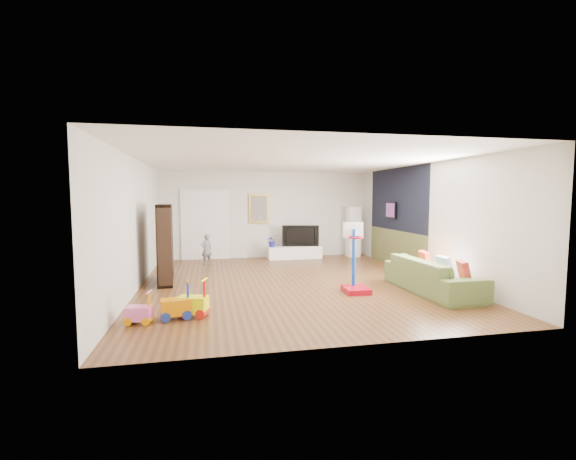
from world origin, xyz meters
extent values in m
cube|color=brown|center=(0.00, 0.00, 0.00)|extent=(6.50, 7.50, 0.00)
cube|color=white|center=(0.00, 0.00, 2.70)|extent=(6.50, 7.50, 0.00)
cube|color=silver|center=(0.00, 3.75, 1.35)|extent=(6.50, 0.00, 2.70)
cube|color=white|center=(0.00, -3.75, 1.35)|extent=(6.50, 0.00, 2.70)
cube|color=silver|center=(-3.25, 0.00, 1.35)|extent=(0.00, 7.50, 2.70)
cube|color=white|center=(3.25, 0.00, 1.35)|extent=(0.00, 7.50, 2.70)
cube|color=black|center=(3.23, 1.40, 1.85)|extent=(0.01, 3.20, 1.70)
cube|color=brown|center=(3.23, 1.40, 0.50)|extent=(0.01, 3.20, 1.00)
cube|color=white|center=(-1.90, 3.71, 1.05)|extent=(1.45, 0.06, 2.10)
cube|color=gold|center=(-0.25, 3.71, 1.55)|extent=(0.62, 0.06, 0.92)
cube|color=#7F3F8C|center=(3.17, 1.60, 1.55)|extent=(0.04, 0.56, 0.46)
cube|color=white|center=(0.80, 3.25, 0.19)|extent=(1.69, 0.48, 0.39)
cube|color=white|center=(2.74, 3.30, 0.80)|extent=(0.37, 0.37, 1.59)
cube|color=black|center=(-2.76, 0.57, 0.87)|extent=(0.39, 1.22, 1.75)
imported|color=#596D35|center=(2.59, -1.41, 0.34)|extent=(0.97, 2.35, 0.68)
cube|color=#B10517|center=(1.08, -1.12, 0.71)|extent=(0.51, 0.61, 1.41)
cube|color=#F6FF00|center=(-2.07, -2.07, 0.31)|extent=(0.53, 0.42, 0.61)
cube|color=orange|center=(-2.33, -2.14, 0.30)|extent=(0.48, 0.34, 0.59)
cube|color=pink|center=(-2.86, -2.27, 0.25)|extent=(0.41, 0.30, 0.50)
imported|color=slate|center=(-1.87, 2.68, 0.44)|extent=(0.38, 0.34, 0.88)
imported|color=black|center=(1.00, 3.30, 0.72)|extent=(1.14, 0.37, 0.65)
imported|color=navy|center=(0.10, 3.21, 0.58)|extent=(0.40, 0.36, 0.38)
cube|color=#AB2E22|center=(2.82, -2.07, 0.54)|extent=(0.22, 0.41, 0.40)
cube|color=silver|center=(2.84, -1.44, 0.54)|extent=(0.11, 0.38, 0.38)
cube|color=red|center=(2.82, -0.77, 0.54)|extent=(0.16, 0.41, 0.40)
camera|label=1|loc=(-1.80, -8.29, 1.92)|focal=24.00mm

